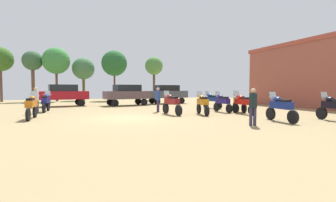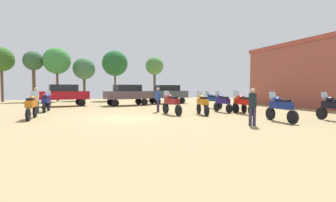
{
  "view_description": "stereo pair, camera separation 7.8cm",
  "coord_description": "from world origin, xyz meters",
  "px_view_note": "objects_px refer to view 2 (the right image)",
  "views": [
    {
      "loc": [
        -2.45,
        -13.52,
        1.69
      ],
      "look_at": [
        3.32,
        2.5,
        0.79
      ],
      "focal_mm": 26.12,
      "sensor_mm": 36.0,
      "label": 1
    },
    {
      "loc": [
        -2.38,
        -13.54,
        1.69
      ],
      "look_at": [
        3.32,
        2.5,
        0.79
      ],
      "focal_mm": 26.12,
      "sensor_mm": 36.0,
      "label": 2
    }
  ],
  "objects_px": {
    "person_2": "(158,98)",
    "tree_7": "(33,62)",
    "motorcycle_1": "(281,107)",
    "motorcycle_4": "(334,107)",
    "motorcycle_6": "(212,100)",
    "tree_6": "(84,69)",
    "tree_4": "(115,63)",
    "person_3": "(36,98)",
    "car_2": "(167,93)",
    "car_3": "(127,93)",
    "motorcycle_5": "(171,103)",
    "motorcycle_10": "(46,101)",
    "tree_1": "(1,60)",
    "motorcycle_3": "(32,105)",
    "motorcycle_11": "(222,102)",
    "tree_2": "(57,61)",
    "tree_5": "(155,66)",
    "motorcycle_8": "(239,102)",
    "motorcycle_9": "(243,103)",
    "person_1": "(253,104)",
    "motorcycle_2": "(202,103)",
    "car_1": "(64,94)"
  },
  "relations": [
    {
      "from": "motorcycle_2",
      "to": "car_2",
      "type": "xyz_separation_m",
      "value": [
        1.6,
        11.25,
        0.44
      ]
    },
    {
      "from": "tree_4",
      "to": "tree_6",
      "type": "xyz_separation_m",
      "value": [
        -3.95,
        1.58,
        -0.72
      ]
    },
    {
      "from": "motorcycle_8",
      "to": "motorcycle_4",
      "type": "bearing_deg",
      "value": -59.98
    },
    {
      "from": "motorcycle_8",
      "to": "motorcycle_9",
      "type": "distance_m",
      "value": 1.34
    },
    {
      "from": "motorcycle_4",
      "to": "person_3",
      "type": "bearing_deg",
      "value": 153.05
    },
    {
      "from": "motorcycle_3",
      "to": "car_2",
      "type": "bearing_deg",
      "value": 43.87
    },
    {
      "from": "motorcycle_5",
      "to": "motorcycle_6",
      "type": "distance_m",
      "value": 5.85
    },
    {
      "from": "person_3",
      "to": "person_1",
      "type": "bearing_deg",
      "value": 138.08
    },
    {
      "from": "tree_6",
      "to": "motorcycle_5",
      "type": "bearing_deg",
      "value": -76.66
    },
    {
      "from": "motorcycle_10",
      "to": "tree_1",
      "type": "relative_size",
      "value": 0.34
    },
    {
      "from": "person_2",
      "to": "tree_7",
      "type": "height_order",
      "value": "tree_7"
    },
    {
      "from": "car_3",
      "to": "person_3",
      "type": "bearing_deg",
      "value": 117.07
    },
    {
      "from": "motorcycle_11",
      "to": "car_2",
      "type": "relative_size",
      "value": 0.47
    },
    {
      "from": "motorcycle_1",
      "to": "motorcycle_6",
      "type": "relative_size",
      "value": 1.0
    },
    {
      "from": "motorcycle_10",
      "to": "tree_5",
      "type": "distance_m",
      "value": 19.42
    },
    {
      "from": "motorcycle_5",
      "to": "motorcycle_6",
      "type": "bearing_deg",
      "value": 25.57
    },
    {
      "from": "motorcycle_1",
      "to": "person_2",
      "type": "relative_size",
      "value": 1.3
    },
    {
      "from": "motorcycle_1",
      "to": "motorcycle_4",
      "type": "bearing_deg",
      "value": -9.79
    },
    {
      "from": "motorcycle_5",
      "to": "person_3",
      "type": "bearing_deg",
      "value": 146.91
    },
    {
      "from": "motorcycle_10",
      "to": "motorcycle_3",
      "type": "bearing_deg",
      "value": -88.97
    },
    {
      "from": "motorcycle_2",
      "to": "person_2",
      "type": "distance_m",
      "value": 3.37
    },
    {
      "from": "tree_6",
      "to": "tree_4",
      "type": "bearing_deg",
      "value": -21.85
    },
    {
      "from": "car_2",
      "to": "person_2",
      "type": "bearing_deg",
      "value": 149.76
    },
    {
      "from": "motorcycle_5",
      "to": "tree_7",
      "type": "xyz_separation_m",
      "value": [
        -10.88,
        19.78,
        4.18
      ]
    },
    {
      "from": "person_1",
      "to": "tree_4",
      "type": "height_order",
      "value": "tree_4"
    },
    {
      "from": "motorcycle_1",
      "to": "tree_1",
      "type": "distance_m",
      "value": 31.65
    },
    {
      "from": "motorcycle_8",
      "to": "tree_7",
      "type": "height_order",
      "value": "tree_7"
    },
    {
      "from": "tree_4",
      "to": "tree_7",
      "type": "distance_m",
      "value": 9.89
    },
    {
      "from": "person_2",
      "to": "person_3",
      "type": "xyz_separation_m",
      "value": [
        -7.87,
        1.68,
        0.01
      ]
    },
    {
      "from": "car_2",
      "to": "tree_4",
      "type": "bearing_deg",
      "value": 19.93
    },
    {
      "from": "motorcycle_5",
      "to": "tree_1",
      "type": "xyz_separation_m",
      "value": [
        -14.45,
        20.48,
        4.39
      ]
    },
    {
      "from": "motorcycle_9",
      "to": "person_1",
      "type": "height_order",
      "value": "person_1"
    },
    {
      "from": "car_2",
      "to": "tree_1",
      "type": "bearing_deg",
      "value": 54.06
    },
    {
      "from": "motorcycle_3",
      "to": "car_1",
      "type": "height_order",
      "value": "car_1"
    },
    {
      "from": "motorcycle_3",
      "to": "motorcycle_11",
      "type": "distance_m",
      "value": 11.76
    },
    {
      "from": "motorcycle_6",
      "to": "car_1",
      "type": "xyz_separation_m",
      "value": [
        -11.7,
        6.75,
        0.46
      ]
    },
    {
      "from": "motorcycle_1",
      "to": "motorcycle_4",
      "type": "distance_m",
      "value": 2.84
    },
    {
      "from": "motorcycle_1",
      "to": "person_3",
      "type": "height_order",
      "value": "person_3"
    },
    {
      "from": "car_2",
      "to": "motorcycle_8",
      "type": "bearing_deg",
      "value": -178.0
    },
    {
      "from": "tree_5",
      "to": "person_2",
      "type": "bearing_deg",
      "value": -105.64
    },
    {
      "from": "person_2",
      "to": "tree_2",
      "type": "distance_m",
      "value": 19.5
    },
    {
      "from": "motorcycle_4",
      "to": "tree_4",
      "type": "xyz_separation_m",
      "value": [
        -7.73,
        24.91,
        4.28
      ]
    },
    {
      "from": "tree_7",
      "to": "motorcycle_6",
      "type": "bearing_deg",
      "value": -46.34
    },
    {
      "from": "car_2",
      "to": "tree_2",
      "type": "xyz_separation_m",
      "value": [
        -11.6,
        8.73,
        3.9
      ]
    },
    {
      "from": "motorcycle_1",
      "to": "car_3",
      "type": "distance_m",
      "value": 14.94
    },
    {
      "from": "person_2",
      "to": "tree_1",
      "type": "distance_m",
      "value": 23.69
    },
    {
      "from": "car_2",
      "to": "person_3",
      "type": "distance_m",
      "value": 13.51
    },
    {
      "from": "motorcycle_8",
      "to": "motorcycle_11",
      "type": "xyz_separation_m",
      "value": [
        -1.21,
        0.25,
        -0.02
      ]
    },
    {
      "from": "motorcycle_8",
      "to": "tree_2",
      "type": "xyz_separation_m",
      "value": [
        -13.27,
        19.27,
        4.34
      ]
    },
    {
      "from": "motorcycle_10",
      "to": "person_3",
      "type": "height_order",
      "value": "person_3"
    }
  ]
}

